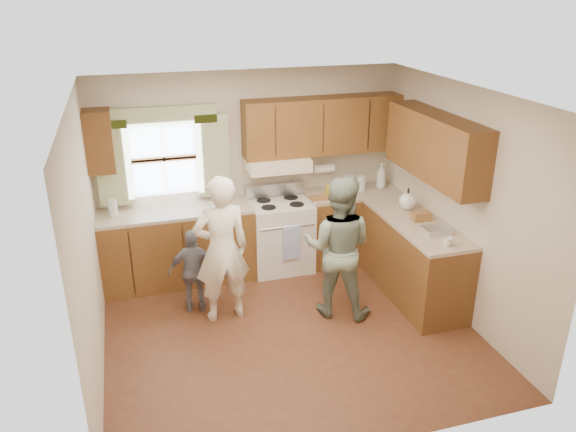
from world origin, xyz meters
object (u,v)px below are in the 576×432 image
object	(u,v)px
child	(194,271)
woman_right	(338,247)
woman_left	(222,250)
stove	(280,234)

from	to	relation	value
child	woman_right	bearing A→B (deg)	170.63
woman_left	woman_right	bearing A→B (deg)	163.97
stove	woman_left	bearing A→B (deg)	-133.39
stove	woman_left	xyz separation A→B (m)	(-0.91, -0.97, 0.35)
stove	child	distance (m)	1.40
woman_left	woman_right	distance (m)	1.25
child	woman_left	bearing A→B (deg)	148.62
woman_right	woman_left	bearing A→B (deg)	18.13
woman_left	child	distance (m)	0.49
stove	child	xyz separation A→B (m)	(-1.19, -0.73, 0.02)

